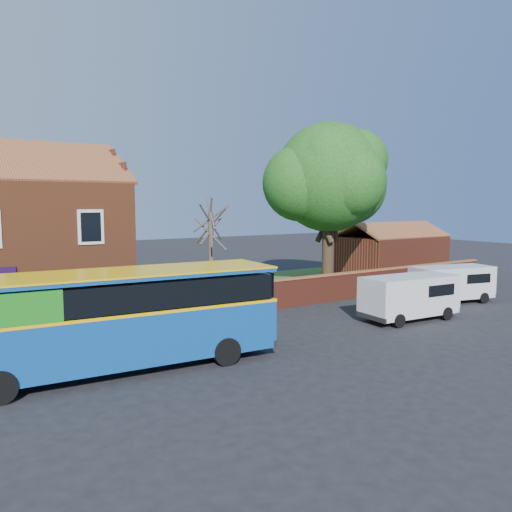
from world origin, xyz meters
TOP-DOWN VIEW (x-y plane):
  - ground at (0.00, 0.00)m, footprint 120.00×120.00m
  - kerb at (-7.00, 4.00)m, footprint 18.00×0.15m
  - grass_strip at (13.00, 13.00)m, footprint 26.00×12.00m
  - boundary_wall at (13.00, 7.00)m, footprint 22.00×0.38m
  - outbuilding at (22.00, 13.00)m, footprint 8.20×5.06m
  - bus at (-4.17, 1.89)m, footprint 11.19×3.57m
  - van_near at (10.42, 1.47)m, footprint 5.01×2.33m
  - van_far at (15.92, 3.05)m, footprint 4.97×2.87m
  - large_tree at (12.89, 10.33)m, footprint 8.83×6.98m
  - bare_tree at (3.79, 9.33)m, footprint 2.11×2.52m

SIDE VIEW (x-z plane):
  - ground at x=0.00m, z-range 0.00..0.00m
  - grass_strip at x=13.00m, z-range 0.00..0.04m
  - kerb at x=-7.00m, z-range 0.00..0.14m
  - boundary_wall at x=13.00m, z-range 0.01..1.61m
  - van_far at x=15.92m, z-range 0.12..2.17m
  - van_near at x=10.42m, z-range 0.13..2.27m
  - outbuilding at x=22.00m, z-range -0.48..3.69m
  - bus at x=-4.17m, z-range 0.22..3.58m
  - bare_tree at x=3.79m, z-range 0.07..5.71m
  - large_tree at x=12.89m, z-range 1.66..12.43m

